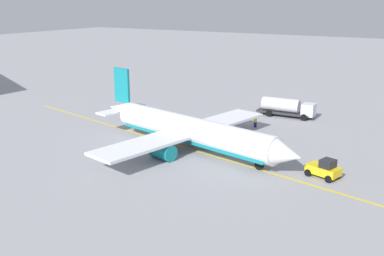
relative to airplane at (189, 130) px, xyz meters
name	(u,v)px	position (x,y,z in m)	size (l,w,h in m)	color
ground_plane	(192,150)	(0.52, -0.11, -2.56)	(400.00, 400.00, 0.00)	#939399
airplane	(189,130)	(0.00, 0.00, 0.00)	(33.63, 29.26, 9.46)	white
fuel_tanker	(287,107)	(5.16, 23.22, -0.84)	(9.84, 3.19, 3.15)	#2D2D33
pushback_tug	(324,169)	(18.21, -0.67, -1.55)	(4.01, 3.14, 2.20)	yellow
refueling_worker	(255,122)	(3.27, 14.45, -1.74)	(0.61, 0.63, 1.71)	navy
safety_cone_nose	(309,168)	(16.13, 0.57, -2.23)	(0.59, 0.59, 0.66)	#F2590F
taxi_line_marking	(192,150)	(0.52, -0.11, -2.55)	(75.40, 0.30, 0.01)	yellow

